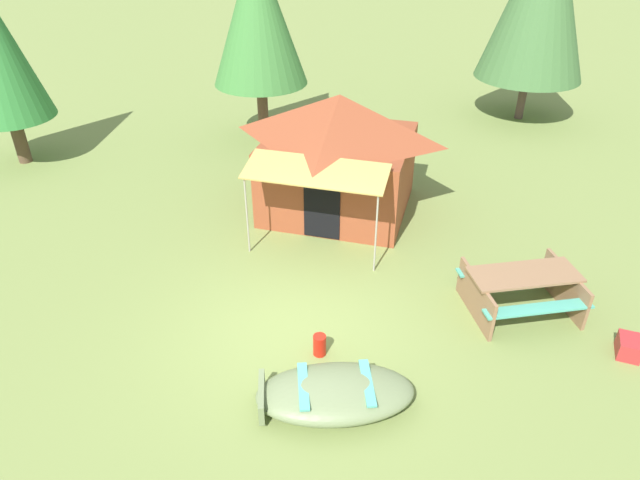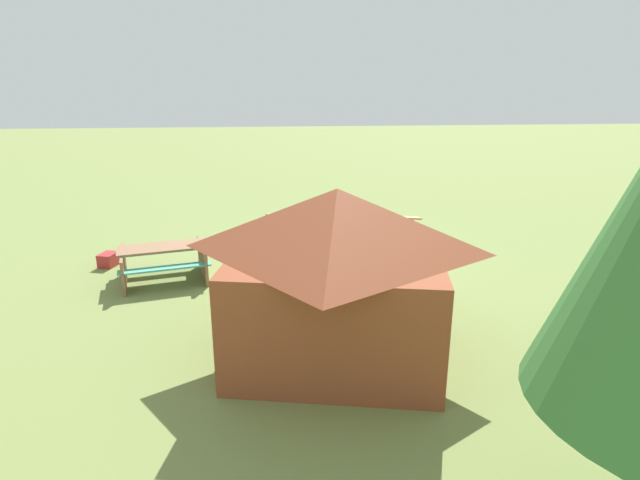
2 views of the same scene
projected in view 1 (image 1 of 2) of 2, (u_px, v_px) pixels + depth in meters
The scene contains 7 objects.
ground_plane at pixel (297, 329), 9.56m from camera, with size 80.00×80.00×0.00m, color olive.
beached_rowboat at pixel (334, 393), 8.05m from camera, with size 2.39×1.46×0.44m.
canvas_cabin_tent at pixel (339, 152), 12.40m from camera, with size 3.83×4.38×2.65m.
picnic_table at pixel (522, 287), 9.74m from camera, with size 2.12×1.82×0.77m.
cooler_box at pixel (629, 347), 8.96m from camera, with size 0.44×0.34×0.31m, color #AD292B.
fuel_can at pixel (320, 345), 8.96m from camera, with size 0.21×0.21×0.36m, color red.
pine_tree_back_left at pixel (258, 14), 14.81m from camera, with size 2.56×2.56×5.26m.
Camera 1 is at (0.86, -7.27, 6.34)m, focal length 32.02 mm.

